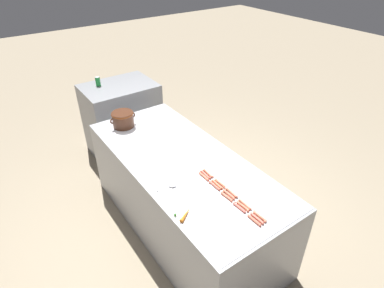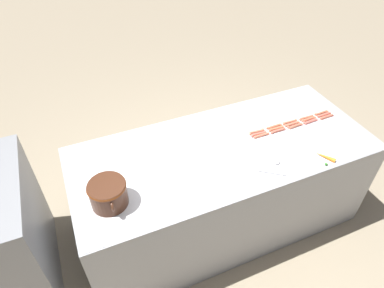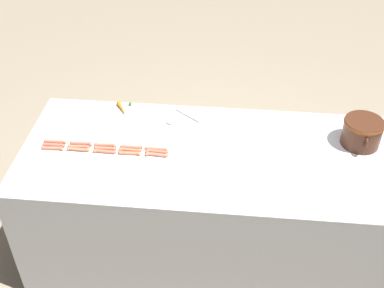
# 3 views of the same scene
# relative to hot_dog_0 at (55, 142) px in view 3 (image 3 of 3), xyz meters

# --- Properties ---
(ground_plane) EXTENTS (20.00, 20.00, 0.00)m
(ground_plane) POSITION_rel_hot_dog_0_xyz_m (-0.00, 1.00, -0.93)
(ground_plane) COLOR gray
(griddle_counter) EXTENTS (1.02, 2.41, 0.92)m
(griddle_counter) POSITION_rel_hot_dog_0_xyz_m (-0.00, 1.00, -0.47)
(griddle_counter) COLOR #9EA0A5
(griddle_counter) RESTS_ON ground_plane
(hot_dog_0) EXTENTS (0.03, 0.15, 0.02)m
(hot_dog_0) POSITION_rel_hot_dog_0_xyz_m (0.00, 0.00, 0.00)
(hot_dog_0) COLOR #CF654C
(hot_dog_0) RESTS_ON griddle_counter
(hot_dog_1) EXTENTS (0.03, 0.15, 0.02)m
(hot_dog_1) POSITION_rel_hot_dog_0_xyz_m (0.00, 0.17, 0.00)
(hot_dog_1) COLOR #D36355
(hot_dog_1) RESTS_ON griddle_counter
(hot_dog_2) EXTENTS (0.03, 0.15, 0.02)m
(hot_dog_2) POSITION_rel_hot_dog_0_xyz_m (0.00, 0.33, 0.00)
(hot_dog_2) COLOR #CB6B50
(hot_dog_2) RESTS_ON griddle_counter
(hot_dog_3) EXTENTS (0.02, 0.15, 0.02)m
(hot_dog_3) POSITION_rel_hot_dog_0_xyz_m (0.00, 0.50, 0.00)
(hot_dog_3) COLOR #CE644F
(hot_dog_3) RESTS_ON griddle_counter
(hot_dog_4) EXTENTS (0.02, 0.15, 0.02)m
(hot_dog_4) POSITION_rel_hot_dog_0_xyz_m (0.00, 0.66, 0.00)
(hot_dog_4) COLOR #D76B4F
(hot_dog_4) RESTS_ON griddle_counter
(hot_dog_5) EXTENTS (0.03, 0.15, 0.02)m
(hot_dog_5) POSITION_rel_hot_dog_0_xyz_m (0.03, 0.00, 0.00)
(hot_dog_5) COLOR #D56956
(hot_dog_5) RESTS_ON griddle_counter
(hot_dog_6) EXTENTS (0.03, 0.15, 0.02)m
(hot_dog_6) POSITION_rel_hot_dog_0_xyz_m (0.03, 0.17, 0.00)
(hot_dog_6) COLOR #D26F50
(hot_dog_6) RESTS_ON griddle_counter
(hot_dog_7) EXTENTS (0.03, 0.15, 0.02)m
(hot_dog_7) POSITION_rel_hot_dog_0_xyz_m (0.03, 0.34, 0.00)
(hot_dog_7) COLOR #CE7054
(hot_dog_7) RESTS_ON griddle_counter
(hot_dog_8) EXTENTS (0.03, 0.15, 0.02)m
(hot_dog_8) POSITION_rel_hot_dog_0_xyz_m (0.03, 0.50, 0.00)
(hot_dog_8) COLOR #D7714C
(hot_dog_8) RESTS_ON griddle_counter
(hot_dog_9) EXTENTS (0.03, 0.15, 0.02)m
(hot_dog_9) POSITION_rel_hot_dog_0_xyz_m (0.03, 0.67, 0.00)
(hot_dog_9) COLOR #CE6452
(hot_dog_9) RESTS_ON griddle_counter
(hot_dog_10) EXTENTS (0.03, 0.15, 0.02)m
(hot_dog_10) POSITION_rel_hot_dog_0_xyz_m (0.06, 0.00, 0.00)
(hot_dog_10) COLOR #CF7052
(hot_dog_10) RESTS_ON griddle_counter
(hot_dog_11) EXTENTS (0.02, 0.15, 0.02)m
(hot_dog_11) POSITION_rel_hot_dog_0_xyz_m (0.06, 0.17, 0.00)
(hot_dog_11) COLOR #CB7155
(hot_dog_11) RESTS_ON griddle_counter
(hot_dog_12) EXTENTS (0.03, 0.15, 0.02)m
(hot_dog_12) POSITION_rel_hot_dog_0_xyz_m (0.06, 0.34, 0.00)
(hot_dog_12) COLOR #CE6A4E
(hot_dog_12) RESTS_ON griddle_counter
(hot_dog_13) EXTENTS (0.03, 0.15, 0.02)m
(hot_dog_13) POSITION_rel_hot_dog_0_xyz_m (0.06, 0.50, 0.00)
(hot_dog_13) COLOR #D66E4E
(hot_dog_13) RESTS_ON griddle_counter
(hot_dog_14) EXTENTS (0.03, 0.15, 0.02)m
(hot_dog_14) POSITION_rel_hot_dog_0_xyz_m (0.06, 0.67, 0.00)
(hot_dog_14) COLOR #CC6F52
(hot_dog_14) RESTS_ON griddle_counter
(bean_pot) EXTENTS (0.31, 0.25, 0.18)m
(bean_pot) POSITION_rel_hot_dog_0_xyz_m (-0.19, 1.95, 0.09)
(bean_pot) COLOR #472616
(bean_pot) RESTS_ON griddle_counter
(serving_spoon) EXTENTS (0.19, 0.24, 0.02)m
(serving_spoon) POSITION_rel_hot_dog_0_xyz_m (-0.33, 0.75, -0.00)
(serving_spoon) COLOR #B7B7BC
(serving_spoon) RESTS_ON griddle_counter
(carrot) EXTENTS (0.17, 0.11, 0.03)m
(carrot) POSITION_rel_hot_dog_0_xyz_m (-0.41, 0.36, 0.00)
(carrot) COLOR orange
(carrot) RESTS_ON griddle_counter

